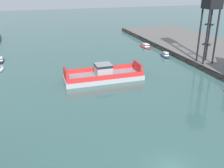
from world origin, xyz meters
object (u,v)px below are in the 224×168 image
at_px(moored_boat_near_left, 0,60).
at_px(moored_boat_far_left, 145,46).
at_px(moored_boat_near_right, 165,55).
at_px(crane_tower, 211,10).
at_px(chain_ferry, 103,75).
at_px(moored_boat_mid_right, 0,69).

xyz_separation_m(moored_boat_near_left, moored_boat_far_left, (46.54, 3.35, -0.06)).
height_order(moored_boat_near_right, crane_tower, crane_tower).
bearing_deg(moored_boat_far_left, crane_tower, -77.95).
relative_size(chain_ferry, moored_boat_near_left, 3.31).
distance_m(moored_boat_near_left, moored_boat_mid_right, 7.48).
bearing_deg(moored_boat_mid_right, chain_ferry, -32.62).
bearing_deg(crane_tower, moored_boat_near_left, 157.25).
bearing_deg(moored_boat_near_right, moored_boat_far_left, 92.25).
height_order(moored_boat_near_left, crane_tower, crane_tower).
bearing_deg(moored_boat_near_left, moored_boat_far_left, 4.12).
height_order(moored_boat_near_right, moored_boat_far_left, moored_boat_near_right).
relative_size(chain_ferry, moored_boat_mid_right, 3.38).
xyz_separation_m(moored_boat_near_left, moored_boat_mid_right, (0.39, -7.46, -0.30)).
bearing_deg(chain_ferry, moored_boat_mid_right, 147.38).
bearing_deg(crane_tower, moored_boat_far_left, 102.05).
distance_m(moored_boat_near_left, moored_boat_far_left, 46.66).
xyz_separation_m(chain_ferry, moored_boat_near_right, (23.09, 12.81, -0.58)).
bearing_deg(chain_ferry, crane_tower, 1.63).
relative_size(moored_boat_mid_right, crane_tower, 0.32).
height_order(chain_ferry, moored_boat_near_right, chain_ferry).
xyz_separation_m(chain_ferry, moored_boat_near_left, (-23.97, 22.56, -0.60)).
bearing_deg(chain_ferry, moored_boat_near_right, 29.02).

